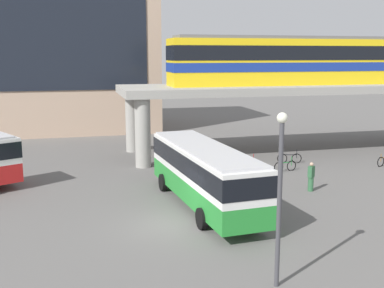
% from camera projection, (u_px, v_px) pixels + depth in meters
% --- Properties ---
extents(ground_plane, '(120.00, 120.00, 0.00)m').
position_uv_depth(ground_plane, '(141.00, 174.00, 31.75)').
color(ground_plane, '#605E5B').
extents(station_building, '(29.68, 11.79, 16.75)m').
position_uv_depth(station_building, '(7.00, 49.00, 48.39)').
color(station_building, tan).
rests_on(station_building, ground_plane).
extents(elevated_platform, '(28.07, 7.27, 5.45)m').
position_uv_depth(elevated_platform, '(293.00, 94.00, 38.83)').
color(elevated_platform, '#9E9B93').
rests_on(elevated_platform, ground_plane).
extents(train, '(24.01, 2.96, 3.84)m').
position_uv_depth(train, '(314.00, 60.00, 38.75)').
color(train, yellow).
rests_on(train, elevated_platform).
extents(bus_main, '(3.41, 11.21, 3.22)m').
position_uv_depth(bus_main, '(204.00, 169.00, 24.68)').
color(bus_main, '#268C33').
rests_on(bus_main, ground_plane).
extents(bicycle_green, '(1.77, 0.36, 1.04)m').
position_uv_depth(bicycle_green, '(285.00, 166.00, 32.44)').
color(bicycle_green, black).
rests_on(bicycle_green, ground_plane).
extents(bicycle_blue, '(1.76, 0.44, 1.04)m').
position_uv_depth(bicycle_blue, '(217.00, 167.00, 32.26)').
color(bicycle_blue, black).
rests_on(bicycle_blue, ground_plane).
extents(bicycle_black, '(1.74, 0.55, 1.04)m').
position_uv_depth(bicycle_black, '(289.00, 158.00, 34.98)').
color(bicycle_black, black).
rests_on(bicycle_black, ground_plane).
extents(bicycle_red, '(1.67, 0.76, 1.04)m').
position_uv_depth(bicycle_red, '(246.00, 163.00, 33.49)').
color(bicycle_red, black).
rests_on(bicycle_red, ground_plane).
extents(bicycle_orange, '(1.75, 0.50, 1.04)m').
position_uv_depth(bicycle_orange, '(205.00, 163.00, 33.31)').
color(bicycle_orange, black).
rests_on(bicycle_orange, ground_plane).
extents(pedestrian_by_bike_rack, '(0.48, 0.44, 1.72)m').
position_uv_depth(pedestrian_by_bike_rack, '(311.00, 178.00, 27.70)').
color(pedestrian_by_bike_rack, '#33663F').
rests_on(pedestrian_by_bike_rack, ground_plane).
extents(lamp_post, '(0.36, 0.36, 6.03)m').
position_uv_depth(lamp_post, '(280.00, 186.00, 15.77)').
color(lamp_post, '#3F3F44').
rests_on(lamp_post, ground_plane).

